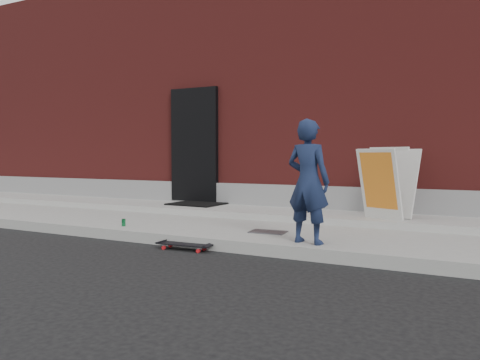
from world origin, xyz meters
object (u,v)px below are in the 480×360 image
Objects in this scene: soda_can at (124,223)px; skateboard at (184,245)px; child at (308,182)px; pizza_sign at (387,183)px.

skateboard is at bearing -17.67° from soda_can.
skateboard is (-1.49, -0.40, -0.81)m from child.
pizza_sign is at bearing 29.10° from soda_can.
soda_can is (-1.35, 0.43, 0.14)m from skateboard.
soda_can reaches higher than skateboard.
soda_can is at bearing -150.90° from pizza_sign.
pizza_sign is (0.57, 1.93, -0.10)m from child.
child is 2.01m from pizza_sign.
soda_can is at bearing 9.16° from child.
skateboard is 6.77× the size of soda_can.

